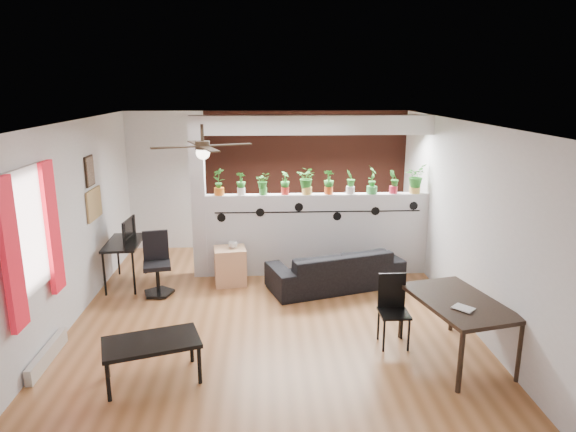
{
  "coord_description": "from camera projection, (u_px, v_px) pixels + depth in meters",
  "views": [
    {
      "loc": [
        -0.06,
        -6.55,
        3.06
      ],
      "look_at": [
        0.28,
        0.6,
        1.22
      ],
      "focal_mm": 32.0,
      "sensor_mm": 36.0,
      "label": 1
    }
  ],
  "objects": [
    {
      "name": "book",
      "position": [
        460.0,
        311.0,
        5.45
      ],
      "size": [
        0.26,
        0.27,
        0.02
      ],
      "primitive_type": "imported",
      "rotation": [
        0.0,
        0.0,
        0.74
      ],
      "color": "gray",
      "rests_on": "dining_table"
    },
    {
      "name": "computer_desk",
      "position": [
        124.0,
        246.0,
        7.96
      ],
      "size": [
        0.55,
        0.99,
        0.7
      ],
      "color": "black",
      "rests_on": "ground"
    },
    {
      "name": "potted_plant_0",
      "position": [
        219.0,
        181.0,
        8.13
      ],
      "size": [
        0.29,
        0.28,
        0.44
      ],
      "color": "orange",
      "rests_on": "partition_wall"
    },
    {
      "name": "potted_plant_8",
      "position": [
        394.0,
        181.0,
        8.26
      ],
      "size": [
        0.21,
        0.18,
        0.38
      ],
      "color": "red",
      "rests_on": "partition_wall"
    },
    {
      "name": "folding_chair",
      "position": [
        393.0,
        303.0,
        6.16
      ],
      "size": [
        0.35,
        0.35,
        0.86
      ],
      "color": "black",
      "rests_on": "ground"
    },
    {
      "name": "baseboard_heater",
      "position": [
        47.0,
        355.0,
        5.8
      ],
      "size": [
        0.08,
        1.0,
        0.18
      ],
      "primitive_type": "cube",
      "color": "beige",
      "rests_on": "ground"
    },
    {
      "name": "potted_plant_7",
      "position": [
        372.0,
        179.0,
        8.24
      ],
      "size": [
        0.26,
        0.29,
        0.46
      ],
      "color": "green",
      "rests_on": "partition_wall"
    },
    {
      "name": "brick_panel",
      "position": [
        310.0,
        181.0,
        9.69
      ],
      "size": [
        3.9,
        0.05,
        2.6
      ],
      "primitive_type": "cube",
      "color": "brown",
      "rests_on": "ground"
    },
    {
      "name": "coffee_table",
      "position": [
        151.0,
        345.0,
        5.38
      ],
      "size": [
        1.11,
        0.82,
        0.46
      ],
      "color": "black",
      "rests_on": "ground"
    },
    {
      "name": "office_chair",
      "position": [
        157.0,
        268.0,
        7.64
      ],
      "size": [
        0.49,
        0.49,
        0.93
      ],
      "color": "black",
      "rests_on": "ground"
    },
    {
      "name": "cup",
      "position": [
        233.0,
        245.0,
        7.98
      ],
      "size": [
        0.16,
        0.16,
        0.11
      ],
      "primitive_type": "imported",
      "rotation": [
        0.0,
        0.0,
        0.24
      ],
      "color": "gray",
      "rests_on": "cube_shelf"
    },
    {
      "name": "monitor",
      "position": [
        126.0,
        233.0,
        8.07
      ],
      "size": [
        0.32,
        0.07,
        0.18
      ],
      "primitive_type": "imported",
      "rotation": [
        0.0,
        0.0,
        1.51
      ],
      "color": "black",
      "rests_on": "computer_desk"
    },
    {
      "name": "partition_wall",
      "position": [
        317.0,
        234.0,
        8.42
      ],
      "size": [
        3.6,
        0.18,
        1.35
      ],
      "primitive_type": "cube",
      "color": "#BCBCC1",
      "rests_on": "ground"
    },
    {
      "name": "window_assembly",
      "position": [
        30.0,
        235.0,
        5.45
      ],
      "size": [
        0.09,
        1.3,
        1.55
      ],
      "color": "white",
      "rests_on": "room_shell"
    },
    {
      "name": "room_shell",
      "position": [
        269.0,
        222.0,
        6.78
      ],
      "size": [
        6.3,
        7.1,
        2.9
      ],
      "color": "brown",
      "rests_on": "ground"
    },
    {
      "name": "ceiling_header",
      "position": [
        319.0,
        125.0,
        7.98
      ],
      "size": [
        3.6,
        0.18,
        0.3
      ],
      "primitive_type": "cube",
      "color": "silver",
      "rests_on": "room_shell"
    },
    {
      "name": "sofa",
      "position": [
        335.0,
        269.0,
        7.94
      ],
      "size": [
        2.1,
        1.33,
        0.57
      ],
      "primitive_type": "imported",
      "rotation": [
        0.0,
        0.0,
        3.45
      ],
      "color": "black",
      "rests_on": "ground"
    },
    {
      "name": "vine_decal",
      "position": [
        318.0,
        212.0,
        8.23
      ],
      "size": [
        3.31,
        0.01,
        0.3
      ],
      "color": "black",
      "rests_on": "partition_wall"
    },
    {
      "name": "dining_table",
      "position": [
        458.0,
        306.0,
        5.77
      ],
      "size": [
        1.08,
        1.46,
        0.72
      ],
      "color": "black",
      "rests_on": "ground"
    },
    {
      "name": "ceiling_fan",
      "position": [
        203.0,
        148.0,
        6.2
      ],
      "size": [
        1.19,
        1.19,
        0.43
      ],
      "color": "black",
      "rests_on": "room_shell"
    },
    {
      "name": "potted_plant_5",
      "position": [
        329.0,
        181.0,
        8.21
      ],
      "size": [
        0.24,
        0.21,
        0.39
      ],
      "color": "#D04B18",
      "rests_on": "partition_wall"
    },
    {
      "name": "potted_plant_3",
      "position": [
        285.0,
        182.0,
        8.18
      ],
      "size": [
        0.19,
        0.22,
        0.37
      ],
      "color": "red",
      "rests_on": "partition_wall"
    },
    {
      "name": "corkboard",
      "position": [
        94.0,
        204.0,
        7.57
      ],
      "size": [
        0.03,
        0.6,
        0.45
      ],
      "primitive_type": "cube",
      "color": "#9B7B4A",
      "rests_on": "room_shell"
    },
    {
      "name": "potted_plant_9",
      "position": [
        415.0,
        178.0,
        8.27
      ],
      "size": [
        0.31,
        0.32,
        0.47
      ],
      "color": "gold",
      "rests_on": "partition_wall"
    },
    {
      "name": "potted_plant_1",
      "position": [
        241.0,
        183.0,
        8.15
      ],
      "size": [
        0.21,
        0.19,
        0.37
      ],
      "color": "white",
      "rests_on": "partition_wall"
    },
    {
      "name": "potted_plant_4",
      "position": [
        307.0,
        180.0,
        8.19
      ],
      "size": [
        0.29,
        0.27,
        0.44
      ],
      "color": "#DEB44E",
      "rests_on": "partition_wall"
    },
    {
      "name": "framed_art",
      "position": [
        90.0,
        171.0,
        7.4
      ],
      "size": [
        0.03,
        0.34,
        0.44
      ],
      "color": "#8C7259",
      "rests_on": "room_shell"
    },
    {
      "name": "potted_plant_2",
      "position": [
        263.0,
        183.0,
        8.17
      ],
      "size": [
        0.18,
        0.15,
        0.36
      ],
      "color": "green",
      "rests_on": "partition_wall"
    },
    {
      "name": "potted_plant_6",
      "position": [
        351.0,
        181.0,
        8.23
      ],
      "size": [
        0.23,
        0.25,
        0.4
      ],
      "color": "silver",
      "rests_on": "partition_wall"
    },
    {
      "name": "cube_shelf",
      "position": [
        230.0,
        266.0,
        8.06
      ],
      "size": [
        0.54,
        0.49,
        0.59
      ],
      "primitive_type": "cube",
      "rotation": [
        0.0,
        0.0,
        0.14
      ],
      "color": "tan",
      "rests_on": "ground"
    },
    {
      "name": "pier_column",
      "position": [
        199.0,
        198.0,
        8.18
      ],
      "size": [
        0.22,
        0.2,
        2.6
      ],
      "primitive_type": "cube",
      "color": "#BCBCC1",
      "rests_on": "ground"
    }
  ]
}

